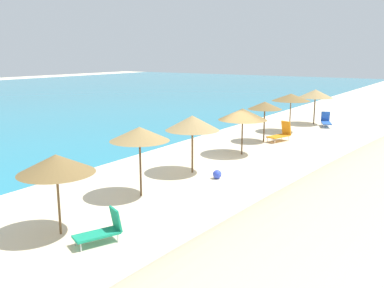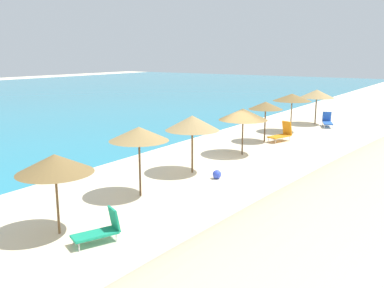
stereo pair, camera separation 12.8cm
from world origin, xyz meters
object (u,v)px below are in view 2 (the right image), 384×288
object	(u,v)px
beach_umbrella_1	(55,164)
beach_umbrella_7	(317,94)
beach_umbrella_4	(243,114)
lounge_chair_2	(101,230)
beach_umbrella_3	(192,123)
beach_umbrella_5	(266,106)
beach_umbrella_6	(292,97)
beach_ball	(217,174)
beach_umbrella_2	(139,134)
lounge_chair_0	(282,134)
lounge_chair_1	(327,121)

from	to	relation	value
beach_umbrella_1	beach_umbrella_7	xyz separation A→B (m)	(24.59, 0.01, 0.16)
beach_umbrella_4	lounge_chair_2	bearing A→B (deg)	-172.40
beach_umbrella_1	beach_umbrella_3	world-z (taller)	beach_umbrella_3
beach_umbrella_4	beach_umbrella_5	bearing A→B (deg)	6.32
beach_umbrella_1	beach_umbrella_5	distance (m)	16.27
beach_umbrella_6	beach_ball	world-z (taller)	beach_umbrella_6
beach_umbrella_1	beach_umbrella_6	xyz separation A→B (m)	(20.40, 0.40, 0.21)
beach_umbrella_3	beach_umbrella_4	distance (m)	4.50
beach_umbrella_2	lounge_chair_2	xyz separation A→B (m)	(-3.80, -1.75, -2.05)
beach_umbrella_2	lounge_chair_2	distance (m)	4.66
lounge_chair_2	lounge_chair_0	bearing A→B (deg)	-62.67
beach_umbrella_5	beach_umbrella_3	bearing A→B (deg)	-178.95
beach_umbrella_4	beach_umbrella_7	xyz separation A→B (m)	(12.20, -0.09, 0.16)
lounge_chair_1	lounge_chair_2	distance (m)	23.73
beach_umbrella_5	lounge_chair_2	world-z (taller)	beach_umbrella_5
lounge_chair_1	beach_umbrella_7	bearing A→B (deg)	-50.76
beach_umbrella_4	lounge_chair_0	distance (m)	4.91
beach_umbrella_3	beach_umbrella_7	xyz separation A→B (m)	(16.69, -0.36, 0.04)
lounge_chair_1	beach_umbrella_3	bearing A→B (deg)	62.11
beach_umbrella_5	beach_umbrella_7	size ratio (longest dim) A/B	0.93
beach_umbrella_3	lounge_chair_2	size ratio (longest dim) A/B	1.82
lounge_chair_2	beach_umbrella_2	bearing A→B (deg)	-42.02
beach_umbrella_6	lounge_chair_0	size ratio (longest dim) A/B	1.51
beach_umbrella_7	lounge_chair_2	xyz separation A→B (m)	(-24.32, -1.53, -1.98)
beach_umbrella_6	lounge_chair_0	distance (m)	4.02
beach_umbrella_1	beach_umbrella_3	bearing A→B (deg)	2.69
lounge_chair_0	lounge_chair_2	xyz separation A→B (m)	(-16.69, -1.20, -0.09)
beach_umbrella_5	beach_ball	size ratio (longest dim) A/B	6.37
beach_umbrella_3	beach_ball	world-z (taller)	beach_umbrella_3
lounge_chair_0	lounge_chair_1	world-z (taller)	lounge_chair_0
beach_umbrella_3	lounge_chair_0	world-z (taller)	beach_umbrella_3
beach_umbrella_6	beach_umbrella_7	size ratio (longest dim) A/B	1.00
beach_umbrella_1	beach_ball	xyz separation A→B (m)	(7.68, -1.08, -2.01)
beach_umbrella_7	beach_umbrella_1	bearing A→B (deg)	-179.98
beach_umbrella_2	beach_umbrella_5	distance (m)	12.20
beach_umbrella_4	lounge_chair_2	xyz separation A→B (m)	(-12.12, -1.62, -1.82)
beach_umbrella_4	lounge_chair_1	size ratio (longest dim) A/B	1.50
lounge_chair_1	beach_umbrella_4	bearing A→B (deg)	61.44
beach_umbrella_5	lounge_chair_2	xyz separation A→B (m)	(-15.99, -2.04, -1.87)
beach_umbrella_6	beach_ball	distance (m)	13.00
beach_umbrella_1	beach_ball	world-z (taller)	beach_umbrella_1
beach_umbrella_3	lounge_chair_2	xyz separation A→B (m)	(-7.62, -1.89, -1.94)
beach_umbrella_4	lounge_chair_1	xyz separation A→B (m)	(11.61, -1.20, -1.79)
beach_umbrella_2	beach_umbrella_5	world-z (taller)	beach_umbrella_2
beach_umbrella_7	lounge_chair_1	world-z (taller)	beach_umbrella_7
beach_ball	beach_umbrella_7	bearing A→B (deg)	3.68
lounge_chair_1	lounge_chair_2	world-z (taller)	lounge_chair_1
beach_umbrella_7	lounge_chair_1	size ratio (longest dim) A/B	1.53
beach_umbrella_3	beach_umbrella_7	distance (m)	16.70
beach_umbrella_5	beach_ball	bearing A→B (deg)	-169.41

